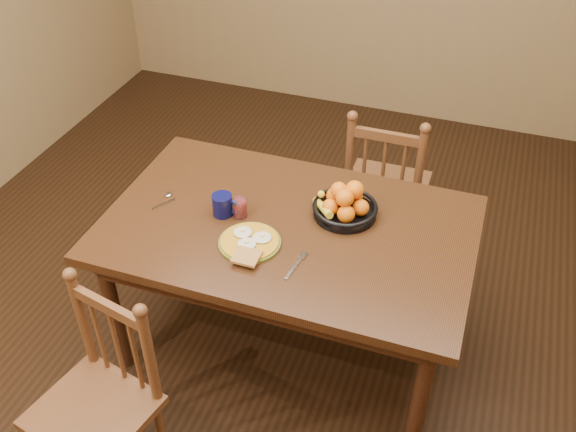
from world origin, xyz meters
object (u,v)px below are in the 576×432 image
(chair_near, at_px, (99,401))
(coffee_mug, at_px, (223,205))
(breakfast_plate, at_px, (250,242))
(chair_far, at_px, (385,188))
(fruit_bowl, at_px, (345,204))
(dining_table, at_px, (288,240))

(chair_near, relative_size, coffee_mug, 6.80)
(breakfast_plate, bearing_deg, coffee_mug, 140.16)
(chair_near, relative_size, breakfast_plate, 3.17)
(chair_far, height_order, breakfast_plate, chair_far)
(chair_near, height_order, breakfast_plate, chair_near)
(coffee_mug, relative_size, fruit_bowl, 0.46)
(chair_far, xyz_separation_m, breakfast_plate, (-0.39, -0.98, 0.30))
(fruit_bowl, bearing_deg, coffee_mug, -161.00)
(breakfast_plate, xyz_separation_m, fruit_bowl, (0.32, 0.33, 0.04))
(dining_table, relative_size, chair_far, 1.67)
(dining_table, bearing_deg, chair_far, 70.77)
(chair_near, xyz_separation_m, breakfast_plate, (0.34, 0.71, 0.32))
(dining_table, relative_size, coffee_mug, 11.97)
(dining_table, xyz_separation_m, fruit_bowl, (0.21, 0.15, 0.14))
(chair_far, distance_m, chair_near, 1.84)
(chair_far, height_order, fruit_bowl, chair_far)
(dining_table, height_order, breakfast_plate, breakfast_plate)
(chair_far, relative_size, coffee_mug, 7.16)
(breakfast_plate, relative_size, coffee_mug, 2.15)
(chair_far, bearing_deg, coffee_mug, 54.76)
(coffee_mug, distance_m, fruit_bowl, 0.53)
(chair_near, bearing_deg, chair_far, 79.10)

